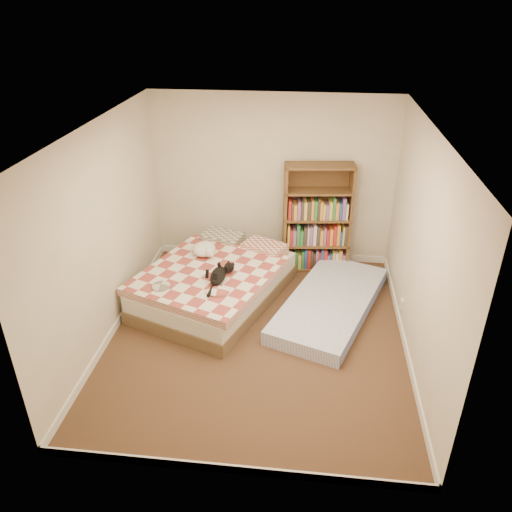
# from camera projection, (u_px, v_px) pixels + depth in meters

# --- Properties ---
(room) EXTENTS (3.51, 4.01, 2.51)m
(room) POSITION_uv_depth(u_px,v_px,m) (258.00, 246.00, 5.50)
(room) COLOR #492E1F
(room) RESTS_ON ground
(bed) EXTENTS (2.11, 2.47, 0.56)m
(bed) POSITION_uv_depth(u_px,v_px,m) (216.00, 281.00, 6.67)
(bed) COLOR brown
(bed) RESTS_ON room
(bookshelf) EXTENTS (1.00, 0.43, 1.60)m
(bookshelf) POSITION_uv_depth(u_px,v_px,m) (316.00, 232.00, 7.27)
(bookshelf) COLOR #50301B
(bookshelf) RESTS_ON room
(floor_mattress) EXTENTS (1.63, 2.33, 0.19)m
(floor_mattress) POSITION_uv_depth(u_px,v_px,m) (330.00, 304.00, 6.48)
(floor_mattress) COLOR #7A8BCB
(floor_mattress) RESTS_ON room
(black_cat) EXTENTS (0.36, 0.71, 0.16)m
(black_cat) POSITION_uv_depth(u_px,v_px,m) (219.00, 274.00, 6.20)
(black_cat) COLOR black
(black_cat) RESTS_ON bed
(white_dog) EXTENTS (0.36, 0.37, 0.17)m
(white_dog) POSITION_uv_depth(u_px,v_px,m) (204.00, 249.00, 6.76)
(white_dog) COLOR white
(white_dog) RESTS_ON bed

